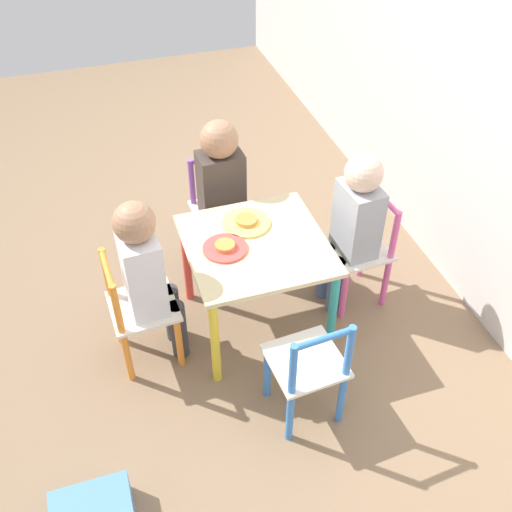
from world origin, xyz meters
name	(u,v)px	position (x,y,z in m)	size (l,w,h in m)	color
ground_plane	(256,322)	(0.00, 0.00, 0.00)	(6.00, 6.00, 0.00)	#7F664C
kids_table	(256,257)	(0.00, 0.00, 0.39)	(0.56, 0.56, 0.47)	beige
chair_purple	(220,212)	(-0.50, -0.02, 0.26)	(0.27, 0.27, 0.53)	silver
chair_orange	(138,311)	(0.03, -0.50, 0.26)	(0.27, 0.27, 0.53)	silver
chair_pink	(361,251)	(-0.03, 0.50, 0.26)	(0.28, 0.28, 0.53)	silver
chair_blue	(308,369)	(0.50, 0.04, 0.26)	(0.28, 0.28, 0.53)	silver
child_left	(222,184)	(-0.44, -0.02, 0.47)	(0.22, 0.21, 0.77)	#4C608E
child_front	(147,271)	(0.02, -0.44, 0.46)	(0.21, 0.22, 0.78)	#38383D
child_back	(354,220)	(-0.03, 0.44, 0.46)	(0.21, 0.22, 0.76)	#4C608E
plate_left	(247,222)	(-0.13, 0.00, 0.48)	(0.20, 0.20, 0.03)	#EADB66
plate_front	(225,248)	(0.00, -0.13, 0.48)	(0.18, 0.18, 0.03)	#E54C47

